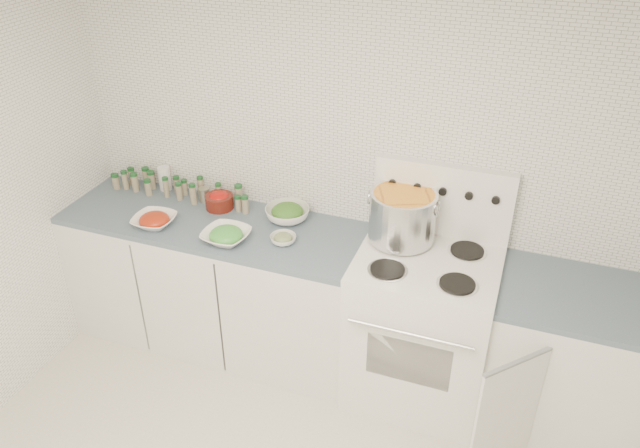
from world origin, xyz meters
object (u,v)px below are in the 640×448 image
Objects in this scene: stock_pot at (403,214)px; bowl_snowpea at (226,235)px; stove at (422,323)px; bowl_tomato at (154,220)px.

stock_pot reaches higher than bowl_snowpea.
bowl_snowpea is at bearing -171.83° from stove.
bowl_snowpea is at bearing -161.94° from stock_pot.
stove is 5.29× the size of bowl_tomato.
stove is at bearing 5.49° from bowl_tomato.
bowl_tomato is at bearing -168.11° from stock_pot.
stove is 1.21m from bowl_snowpea.
stove is at bearing 8.17° from bowl_snowpea.
stove reaches higher than bowl_tomato.
stove is 3.51× the size of stock_pot.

